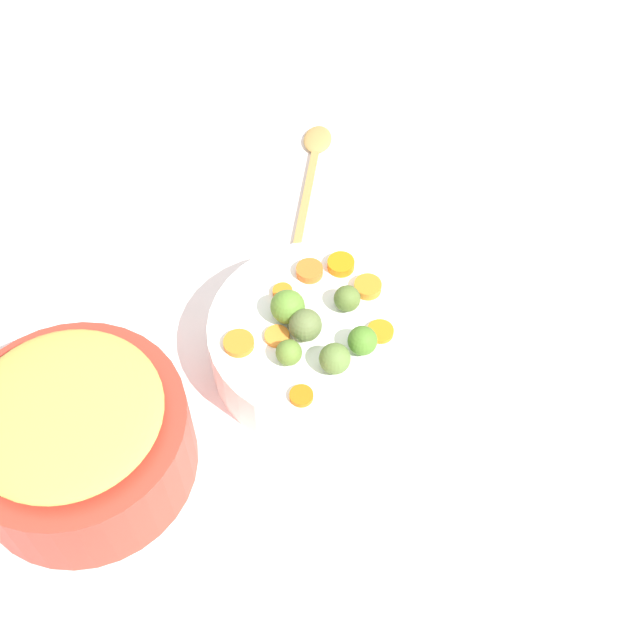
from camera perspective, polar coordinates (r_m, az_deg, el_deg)
The scene contains 19 objects.
tabletop at distance 1.10m, azimuth -0.61°, elevation -3.97°, with size 2.40×2.40×0.02m, color white.
serving_bowl_carrots at distance 1.08m, azimuth 0.00°, elevation -1.44°, with size 0.26×0.26×0.07m, color white.
metal_pot at distance 1.02m, azimuth -15.26°, elevation -7.73°, with size 0.26×0.26×0.11m, color red.
stuffing_mound at distance 0.96m, azimuth -16.14°, elevation -5.81°, with size 0.21×0.21×0.03m, color gold.
carrot_slice_0 at distance 1.10m, azimuth 1.64°, elevation 3.66°, with size 0.03×0.03×0.01m, color orange.
carrot_slice_1 at distance 1.09m, azimuth -0.43°, elevation 3.24°, with size 0.03×0.03×0.01m, color orange.
carrot_slice_2 at distance 1.04m, azimuth 4.24°, elevation -0.75°, with size 0.03×0.03×0.01m, color orange.
carrot_slice_3 at distance 1.07m, azimuth 3.41°, elevation 2.19°, with size 0.03×0.03×0.01m, color orange.
carrot_slice_4 at distance 1.03m, azimuth -5.07°, elevation -1.72°, with size 0.04×0.04×0.01m, color orange.
carrot_slice_5 at distance 1.07m, azimuth -2.20°, elevation 1.85°, with size 0.02×0.02×0.01m, color orange.
carrot_slice_6 at distance 1.03m, azimuth -2.56°, elevation -1.06°, with size 0.03×0.03×0.01m, color orange.
carrot_slice_7 at distance 0.99m, azimuth -0.94°, elevation -4.98°, with size 0.03×0.03×0.01m, color orange.
brussels_sprout_0 at distance 1.00m, azimuth 1.26°, elevation -2.54°, with size 0.04×0.04×0.04m, color olive.
brussels_sprout_1 at distance 1.05m, azimuth 2.06°, elevation 1.42°, with size 0.03×0.03×0.03m, color #57702F.
brussels_sprout_2 at distance 1.04m, azimuth -1.85°, elevation 0.89°, with size 0.04×0.04×0.04m, color #5B892F.
brussels_sprout_3 at distance 1.01m, azimuth 3.08°, elevation -1.35°, with size 0.04×0.04×0.04m, color #4C7F27.
brussels_sprout_4 at distance 1.02m, azimuth -0.74°, elevation -0.33°, with size 0.04×0.04×0.04m, color #5F713C.
brussels_sprout_5 at distance 1.01m, azimuth -1.77°, elevation -2.13°, with size 0.03×0.03×0.03m, color olive.
wooden_spoon at distance 1.33m, azimuth -0.20°, elevation 10.43°, with size 0.07×0.25×0.01m.
Camera 1 is at (0.00, 0.57, 0.95)m, focal length 48.88 mm.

